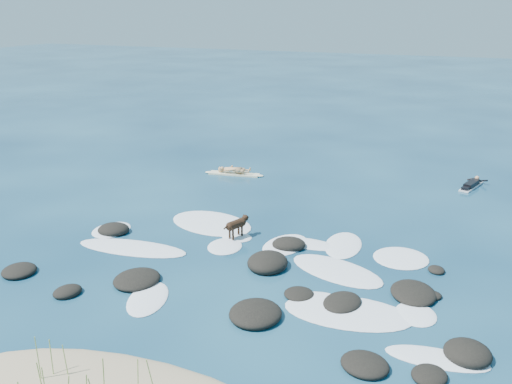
% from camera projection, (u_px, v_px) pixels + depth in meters
% --- Properties ---
extents(ground, '(160.00, 160.00, 0.00)m').
position_uv_depth(ground, '(265.00, 262.00, 18.46)').
color(ground, '#0A2642').
rests_on(ground, ground).
extents(reef_rocks, '(14.57, 7.03, 0.58)m').
position_uv_depth(reef_rocks, '(264.00, 287.00, 16.58)').
color(reef_rocks, black).
rests_on(reef_rocks, ground).
extents(breaking_foam, '(13.88, 8.56, 0.12)m').
position_uv_depth(breaking_foam, '(271.00, 261.00, 18.49)').
color(breaking_foam, white).
rests_on(breaking_foam, ground).
extents(standing_surfer_rig, '(2.96, 0.89, 1.68)m').
position_uv_depth(standing_surfer_rig, '(234.00, 162.00, 27.57)').
color(standing_surfer_rig, '#EEE8BF').
rests_on(standing_surfer_rig, ground).
extents(paddling_surfer_rig, '(1.18, 2.16, 0.38)m').
position_uv_depth(paddling_surfer_rig, '(472.00, 185.00, 25.87)').
color(paddling_surfer_rig, silver).
rests_on(paddling_surfer_rig, ground).
extents(dog, '(0.62, 1.22, 0.81)m').
position_uv_depth(dog, '(237.00, 224.00, 20.13)').
color(dog, black).
rests_on(dog, ground).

